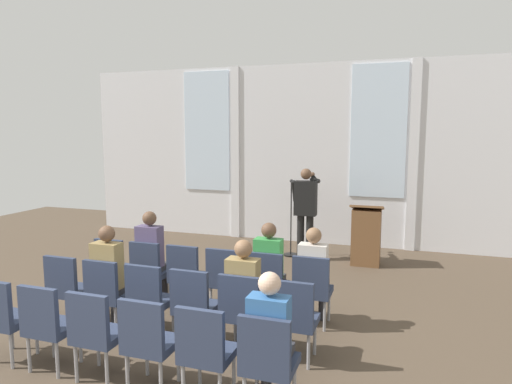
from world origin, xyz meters
name	(u,v)px	position (x,y,z in m)	size (l,w,h in m)	color
rear_partition	(289,153)	(0.02, 6.83, 2.01)	(9.84, 0.14, 3.97)	silver
speaker	(306,207)	(0.74, 5.37, 1.04)	(0.51, 0.69, 1.79)	black
mic_stand	(291,239)	(0.41, 5.57, 0.34)	(0.28, 0.28, 1.55)	black
lectern	(366,236)	(1.89, 5.41, 0.55)	(0.60, 0.48, 1.16)	brown
chair_r0_c0	(114,265)	(-1.48, 2.38, 0.53)	(0.46, 0.44, 0.94)	#99999E
chair_r0_c1	(149,268)	(-0.89, 2.38, 0.53)	(0.46, 0.44, 0.94)	#99999E
audience_r0_c1	(152,252)	(-0.89, 2.46, 0.75)	(0.36, 0.39, 1.36)	#2D2D33
chair_r0_c2	(186,272)	(-0.30, 2.38, 0.53)	(0.46, 0.44, 0.94)	#99999E
chair_r0_c3	(226,277)	(0.30, 2.38, 0.53)	(0.46, 0.44, 0.94)	#99999E
chair_r0_c4	(268,281)	(0.89, 2.38, 0.53)	(0.46, 0.44, 0.94)	#99999E
audience_r0_c4	(269,265)	(0.89, 2.47, 0.73)	(0.36, 0.39, 1.31)	#2D2D33
chair_r0_c5	(312,286)	(1.48, 2.38, 0.53)	(0.46, 0.44, 0.94)	#99999E
audience_r0_c5	(314,271)	(1.48, 2.47, 0.71)	(0.36, 0.39, 1.28)	#2D2D33
chair_r1_c0	(68,286)	(-1.48, 1.42, 0.53)	(0.46, 0.44, 0.94)	#99999E
chair_r1_c1	(107,291)	(-0.89, 1.42, 0.53)	(0.46, 0.44, 0.94)	#99999E
audience_r1_c1	(110,272)	(-0.89, 1.50, 0.74)	(0.36, 0.39, 1.34)	#2D2D33
chair_r1_c2	(149,296)	(-0.30, 1.42, 0.53)	(0.46, 0.44, 0.94)	#99999E
chair_r1_c3	(194,302)	(0.30, 1.42, 0.53)	(0.46, 0.44, 0.94)	#99999E
chair_r1_c4	(242,308)	(0.89, 1.42, 0.53)	(0.46, 0.44, 0.94)	#99999E
audience_r1_c4	(245,289)	(0.89, 1.50, 0.72)	(0.36, 0.39, 1.30)	#2D2D33
chair_r1_c5	(294,315)	(1.48, 1.42, 0.53)	(0.46, 0.44, 0.94)	#99999E
chair_r2_c0	(3,315)	(-1.48, 0.45, 0.53)	(0.46, 0.44, 0.94)	#99999E
chair_r2_c1	(48,322)	(-0.89, 0.45, 0.53)	(0.46, 0.44, 0.94)	#99999E
chair_r2_c2	(96,330)	(-0.30, 0.45, 0.53)	(0.46, 0.44, 0.94)	#99999E
chair_r2_c3	(148,338)	(0.30, 0.45, 0.53)	(0.46, 0.44, 0.94)	#99999E
chair_r2_c4	(205,348)	(0.89, 0.45, 0.53)	(0.46, 0.44, 0.94)	#99999E
chair_r2_c5	(268,358)	(1.48, 0.45, 0.53)	(0.46, 0.44, 0.94)	#99999E
audience_r2_c5	(270,334)	(1.48, 0.53, 0.72)	(0.36, 0.39, 1.29)	#2D2D33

